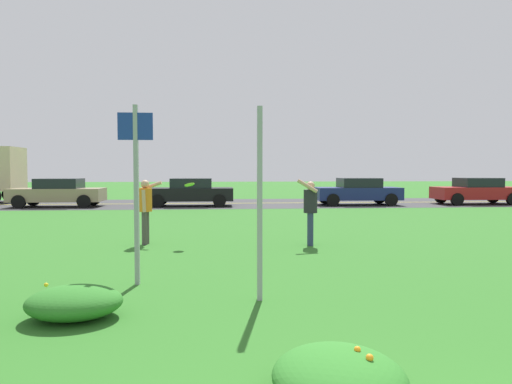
# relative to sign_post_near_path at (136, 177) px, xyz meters

# --- Properties ---
(ground_plane) EXTENTS (120.00, 120.00, 0.00)m
(ground_plane) POSITION_rel_sign_post_near_path_xyz_m (2.72, 6.01, -1.77)
(ground_plane) COLOR #2D6B23
(highway_strip) EXTENTS (120.00, 7.59, 0.01)m
(highway_strip) POSITION_rel_sign_post_near_path_xyz_m (2.72, 18.22, -1.76)
(highway_strip) COLOR #38383A
(highway_strip) RESTS_ON ground
(highway_center_stripe) EXTENTS (120.00, 0.16, 0.00)m
(highway_center_stripe) POSITION_rel_sign_post_near_path_xyz_m (2.72, 18.22, -1.76)
(highway_center_stripe) COLOR yellow
(highway_center_stripe) RESTS_ON ground
(daylily_clump_front_left) EXTENTS (1.20, 0.98, 0.41)m
(daylily_clump_front_left) POSITION_rel_sign_post_near_path_xyz_m (-0.49, -1.71, -1.56)
(daylily_clump_front_left) COLOR #2D7526
(daylily_clump_front_left) RESTS_ON ground
(daylily_clump_mid_left) EXTENTS (1.09, 1.18, 0.43)m
(daylily_clump_mid_left) POSITION_rel_sign_post_near_path_xyz_m (2.30, -4.06, -1.56)
(daylily_clump_mid_left) COLOR #2D7526
(daylily_clump_mid_left) RESTS_ON ground
(sign_post_near_path) EXTENTS (0.56, 0.10, 2.94)m
(sign_post_near_path) POSITION_rel_sign_post_near_path_xyz_m (0.00, 0.00, 0.00)
(sign_post_near_path) COLOR #93969B
(sign_post_near_path) RESTS_ON ground
(sign_post_by_roadside) EXTENTS (0.07, 0.10, 2.80)m
(sign_post_by_roadside) POSITION_rel_sign_post_near_path_xyz_m (1.93, -1.07, -0.37)
(sign_post_by_roadside) COLOR #93969B
(sign_post_by_roadside) RESTS_ON ground
(person_thrower_orange_shirt) EXTENTS (0.58, 0.51, 1.63)m
(person_thrower_orange_shirt) POSITION_rel_sign_post_near_path_xyz_m (-0.50, 4.16, -0.79)
(person_thrower_orange_shirt) COLOR orange
(person_thrower_orange_shirt) RESTS_ON ground
(person_catcher_dark_shirt) EXTENTS (0.55, 0.51, 1.67)m
(person_catcher_dark_shirt) POSITION_rel_sign_post_near_path_xyz_m (3.64, 3.66, -0.81)
(person_catcher_dark_shirt) COLOR #232328
(person_catcher_dark_shirt) RESTS_ON ground
(frisbee_lime) EXTENTS (0.27, 0.26, 0.14)m
(frisbee_lime) POSITION_rel_sign_post_near_path_xyz_m (0.62, 4.00, -0.25)
(frisbee_lime) COLOR #8CD133
(car_red_leftmost) EXTENTS (4.50, 2.00, 1.45)m
(car_red_leftmost) POSITION_rel_sign_post_near_path_xyz_m (15.54, 16.51, -1.03)
(car_red_leftmost) COLOR maroon
(car_red_leftmost) RESTS_ON ground
(car_navy_center_left) EXTENTS (4.50, 2.00, 1.45)m
(car_navy_center_left) POSITION_rel_sign_post_near_path_xyz_m (8.85, 16.51, -1.03)
(car_navy_center_left) COLOR navy
(car_navy_center_left) RESTS_ON ground
(car_black_center_right) EXTENTS (4.50, 2.00, 1.45)m
(car_black_center_right) POSITION_rel_sign_post_near_path_xyz_m (-0.10, 16.51, -1.03)
(car_black_center_right) COLOR black
(car_black_center_right) RESTS_ON ground
(car_tan_rightmost) EXTENTS (4.50, 2.00, 1.45)m
(car_tan_rightmost) POSITION_rel_sign_post_near_path_xyz_m (-6.78, 16.51, -1.03)
(car_tan_rightmost) COLOR #937F60
(car_tan_rightmost) RESTS_ON ground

